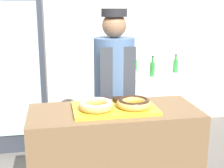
{
  "coord_description": "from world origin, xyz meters",
  "views": [
    {
      "loc": [
        -0.44,
        -2.23,
        1.73
      ],
      "look_at": [
        0.0,
        0.1,
        1.14
      ],
      "focal_mm": 50.0,
      "sensor_mm": 36.0,
      "label": 1
    }
  ],
  "objects_px": {
    "donut_chocolate_glaze": "(134,103)",
    "brownie_back_right": "(118,99)",
    "bottle_green": "(176,65)",
    "bottle_green_b": "(135,64)",
    "beverage_fridge": "(18,69)",
    "donut_light_glaze": "(96,105)",
    "bottle_green_b_b": "(152,69)",
    "bottle_amber": "(132,68)",
    "serving_tray": "(114,108)",
    "brownie_back_left": "(104,100)",
    "baker_person": "(114,95)",
    "chest_freezer": "(157,102)"
  },
  "relations": [
    {
      "from": "donut_chocolate_glaze",
      "to": "brownie_back_right",
      "type": "bearing_deg",
      "value": 117.12
    },
    {
      "from": "bottle_green",
      "to": "bottle_green_b",
      "type": "bearing_deg",
      "value": 154.29
    },
    {
      "from": "beverage_fridge",
      "to": "bottle_green",
      "type": "height_order",
      "value": "beverage_fridge"
    },
    {
      "from": "donut_light_glaze",
      "to": "bottle_green_b_b",
      "type": "distance_m",
      "value": 1.83
    },
    {
      "from": "brownie_back_right",
      "to": "bottle_green_b_b",
      "type": "height_order",
      "value": "bottle_green_b_b"
    },
    {
      "from": "brownie_back_right",
      "to": "bottle_amber",
      "type": "height_order",
      "value": "bottle_amber"
    },
    {
      "from": "serving_tray",
      "to": "donut_chocolate_glaze",
      "type": "xyz_separation_m",
      "value": [
        0.14,
        -0.03,
        0.05
      ]
    },
    {
      "from": "brownie_back_left",
      "to": "brownie_back_right",
      "type": "height_order",
      "value": "same"
    },
    {
      "from": "baker_person",
      "to": "serving_tray",
      "type": "bearing_deg",
      "value": -100.97
    },
    {
      "from": "bottle_green_b",
      "to": "chest_freezer",
      "type": "bearing_deg",
      "value": -41.58
    },
    {
      "from": "serving_tray",
      "to": "bottle_green_b_b",
      "type": "xyz_separation_m",
      "value": [
        0.8,
        1.54,
        -0.02
      ]
    },
    {
      "from": "brownie_back_right",
      "to": "donut_light_glaze",
      "type": "bearing_deg",
      "value": -140.71
    },
    {
      "from": "donut_light_glaze",
      "to": "bottle_green_b_b",
      "type": "height_order",
      "value": "bottle_green_b_b"
    },
    {
      "from": "beverage_fridge",
      "to": "baker_person",
      "type": "bearing_deg",
      "value": -48.44
    },
    {
      "from": "brownie_back_right",
      "to": "bottle_green",
      "type": "bearing_deg",
      "value": 54.55
    },
    {
      "from": "bottle_green_b",
      "to": "brownie_back_right",
      "type": "bearing_deg",
      "value": -108.9
    },
    {
      "from": "chest_freezer",
      "to": "bottle_green_b_b",
      "type": "distance_m",
      "value": 0.58
    },
    {
      "from": "brownie_back_left",
      "to": "beverage_fridge",
      "type": "distance_m",
      "value": 1.79
    },
    {
      "from": "donut_light_glaze",
      "to": "bottle_green",
      "type": "xyz_separation_m",
      "value": [
        1.34,
        1.76,
        -0.07
      ]
    },
    {
      "from": "serving_tray",
      "to": "baker_person",
      "type": "distance_m",
      "value": 0.62
    },
    {
      "from": "brownie_back_left",
      "to": "bottle_green_b_b",
      "type": "xyz_separation_m",
      "value": [
        0.86,
        1.4,
        -0.05
      ]
    },
    {
      "from": "chest_freezer",
      "to": "bottle_green_b_b",
      "type": "relative_size",
      "value": 3.77
    },
    {
      "from": "bottle_green",
      "to": "donut_light_glaze",
      "type": "bearing_deg",
      "value": -127.25
    },
    {
      "from": "donut_chocolate_glaze",
      "to": "beverage_fridge",
      "type": "xyz_separation_m",
      "value": [
        -1.03,
        1.76,
        -0.04
      ]
    },
    {
      "from": "donut_light_glaze",
      "to": "chest_freezer",
      "type": "height_order",
      "value": "donut_light_glaze"
    },
    {
      "from": "donut_light_glaze",
      "to": "bottle_amber",
      "type": "bearing_deg",
      "value": 67.36
    },
    {
      "from": "baker_person",
      "to": "chest_freezer",
      "type": "distance_m",
      "value": 1.48
    },
    {
      "from": "donut_chocolate_glaze",
      "to": "bottle_amber",
      "type": "bearing_deg",
      "value": 76.08
    },
    {
      "from": "chest_freezer",
      "to": "bottle_amber",
      "type": "height_order",
      "value": "bottle_amber"
    },
    {
      "from": "beverage_fridge",
      "to": "bottle_green_b_b",
      "type": "xyz_separation_m",
      "value": [
        1.68,
        -0.19,
        -0.02
      ]
    },
    {
      "from": "bottle_green",
      "to": "serving_tray",
      "type": "bearing_deg",
      "value": -124.64
    },
    {
      "from": "serving_tray",
      "to": "brownie_back_right",
      "type": "xyz_separation_m",
      "value": [
        0.06,
        0.13,
        0.03
      ]
    },
    {
      "from": "brownie_back_left",
      "to": "bottle_green_b",
      "type": "height_order",
      "value": "bottle_green_b"
    },
    {
      "from": "brownie_back_left",
      "to": "chest_freezer",
      "type": "xyz_separation_m",
      "value": [
        1.01,
        1.6,
        -0.57
      ]
    },
    {
      "from": "bottle_amber",
      "to": "baker_person",
      "type": "bearing_deg",
      "value": -112.79
    },
    {
      "from": "brownie_back_right",
      "to": "chest_freezer",
      "type": "bearing_deg",
      "value": 60.95
    },
    {
      "from": "baker_person",
      "to": "bottle_green",
      "type": "xyz_separation_m",
      "value": [
        1.07,
        1.12,
        0.04
      ]
    },
    {
      "from": "bottle_green",
      "to": "bottle_green_b_b",
      "type": "bearing_deg",
      "value": -154.32
    },
    {
      "from": "bottle_green_b_b",
      "to": "serving_tray",
      "type": "bearing_deg",
      "value": -117.51
    },
    {
      "from": "baker_person",
      "to": "bottle_amber",
      "type": "height_order",
      "value": "baker_person"
    },
    {
      "from": "beverage_fridge",
      "to": "chest_freezer",
      "type": "bearing_deg",
      "value": 0.21
    },
    {
      "from": "serving_tray",
      "to": "brownie_back_left",
      "type": "xyz_separation_m",
      "value": [
        -0.06,
        0.13,
        0.03
      ]
    },
    {
      "from": "beverage_fridge",
      "to": "brownie_back_left",
      "type": "bearing_deg",
      "value": -62.69
    },
    {
      "from": "brownie_back_left",
      "to": "chest_freezer",
      "type": "bearing_deg",
      "value": 57.82
    },
    {
      "from": "bottle_green_b",
      "to": "bottle_green_b_b",
      "type": "height_order",
      "value": "bottle_green_b_b"
    },
    {
      "from": "brownie_back_left",
      "to": "serving_tray",
      "type": "bearing_deg",
      "value": -66.24
    },
    {
      "from": "brownie_back_right",
      "to": "baker_person",
      "type": "distance_m",
      "value": 0.48
    },
    {
      "from": "serving_tray",
      "to": "donut_chocolate_glaze",
      "type": "distance_m",
      "value": 0.16
    },
    {
      "from": "brownie_back_right",
      "to": "chest_freezer",
      "type": "xyz_separation_m",
      "value": [
        0.89,
        1.6,
        -0.57
      ]
    },
    {
      "from": "donut_light_glaze",
      "to": "bottle_green_b_b",
      "type": "relative_size",
      "value": 1.01
    }
  ]
}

